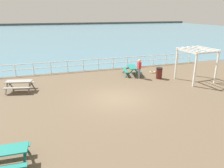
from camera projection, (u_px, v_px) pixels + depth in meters
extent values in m
cube|color=brown|center=(117.00, 100.00, 14.23)|extent=(30.00, 24.00, 0.20)
cube|color=teal|center=(57.00, 32.00, 61.78)|extent=(142.00, 90.00, 0.01)
cube|color=#4C4C47|center=(50.00, 25.00, 100.55)|extent=(142.00, 6.00, 1.80)
cube|color=white|center=(91.00, 60.00, 20.86)|extent=(23.00, 0.06, 0.06)
cube|color=white|center=(91.00, 64.00, 21.01)|extent=(23.00, 0.05, 0.05)
cylinder|color=white|center=(15.00, 71.00, 19.01)|extent=(0.07, 0.07, 1.05)
cylinder|color=white|center=(34.00, 69.00, 19.46)|extent=(0.07, 0.07, 1.05)
cylinder|color=white|center=(51.00, 68.00, 19.90)|extent=(0.07, 0.07, 1.05)
cylinder|color=white|center=(68.00, 67.00, 20.35)|extent=(0.07, 0.07, 1.05)
cylinder|color=white|center=(83.00, 66.00, 20.80)|extent=(0.07, 0.07, 1.05)
cylinder|color=white|center=(99.00, 64.00, 21.25)|extent=(0.07, 0.07, 1.05)
cylinder|color=white|center=(113.00, 63.00, 21.70)|extent=(0.07, 0.07, 1.05)
cylinder|color=white|center=(127.00, 62.00, 22.15)|extent=(0.07, 0.07, 1.05)
cylinder|color=white|center=(141.00, 61.00, 22.59)|extent=(0.07, 0.07, 1.05)
cylinder|color=white|center=(154.00, 60.00, 23.04)|extent=(0.07, 0.07, 1.05)
cylinder|color=white|center=(166.00, 59.00, 23.49)|extent=(0.07, 0.07, 1.05)
cylinder|color=white|center=(178.00, 59.00, 23.94)|extent=(0.07, 0.07, 1.05)
cylinder|color=white|center=(190.00, 58.00, 24.39)|extent=(0.07, 0.07, 1.05)
cube|color=gray|center=(19.00, 81.00, 15.34)|extent=(1.91, 1.09, 0.05)
cube|color=gray|center=(22.00, 82.00, 16.02)|extent=(1.81, 0.66, 0.04)
cube|color=gray|center=(17.00, 88.00, 14.85)|extent=(1.81, 0.66, 0.04)
cube|color=slate|center=(32.00, 84.00, 15.87)|extent=(0.26, 0.79, 0.79)
cube|color=slate|center=(29.00, 87.00, 15.17)|extent=(0.26, 0.79, 0.79)
cube|color=slate|center=(31.00, 85.00, 15.51)|extent=(0.39, 1.48, 0.04)
cube|color=slate|center=(10.00, 85.00, 15.74)|extent=(0.26, 0.79, 0.79)
cube|color=slate|center=(7.00, 88.00, 15.04)|extent=(0.26, 0.79, 0.79)
cube|color=slate|center=(8.00, 86.00, 15.38)|extent=(0.39, 1.48, 0.04)
cube|color=#1E7A70|center=(132.00, 67.00, 19.39)|extent=(1.06, 1.91, 0.05)
cube|color=#1E7A70|center=(125.00, 70.00, 19.42)|extent=(0.63, 1.81, 0.04)
cube|color=#1E7A70|center=(139.00, 70.00, 19.54)|extent=(0.63, 1.81, 0.04)
cube|color=#165B54|center=(127.00, 69.00, 20.21)|extent=(0.79, 0.25, 0.79)
cube|color=#165B54|center=(134.00, 69.00, 20.28)|extent=(0.79, 0.25, 0.79)
cube|color=#165B54|center=(131.00, 68.00, 20.23)|extent=(1.48, 0.38, 0.04)
cube|color=#165B54|center=(130.00, 73.00, 18.74)|extent=(0.79, 0.25, 0.79)
cube|color=#165B54|center=(138.00, 73.00, 18.81)|extent=(0.79, 0.25, 0.79)
cube|color=#165B54|center=(134.00, 73.00, 18.76)|extent=(1.48, 0.38, 0.04)
cube|color=#1E7A70|center=(1.00, 151.00, 7.61)|extent=(1.83, 0.78, 0.05)
cube|color=#1E7A70|center=(6.00, 148.00, 8.28)|extent=(1.81, 0.34, 0.04)
cube|color=#165B54|center=(27.00, 150.00, 8.27)|extent=(0.12, 0.80, 0.79)
cube|color=#165B54|center=(25.00, 162.00, 7.59)|extent=(0.12, 0.80, 0.79)
cube|color=#165B54|center=(26.00, 155.00, 7.92)|extent=(0.13, 1.50, 0.04)
cylinder|color=slate|center=(139.00, 73.00, 18.57)|extent=(0.14, 0.14, 0.85)
cylinder|color=slate|center=(139.00, 74.00, 18.41)|extent=(0.14, 0.14, 0.85)
cube|color=red|center=(139.00, 65.00, 18.26)|extent=(0.23, 0.35, 0.58)
cylinder|color=red|center=(138.00, 64.00, 18.45)|extent=(0.09, 0.09, 0.52)
cylinder|color=red|center=(141.00, 66.00, 18.05)|extent=(0.09, 0.09, 0.52)
sphere|color=beige|center=(140.00, 61.00, 18.13)|extent=(0.23, 0.23, 0.23)
cube|color=white|center=(196.00, 62.00, 18.89)|extent=(0.12, 0.12, 2.50)
cube|color=white|center=(216.00, 68.00, 16.97)|extent=(0.12, 0.12, 2.50)
cube|color=white|center=(176.00, 65.00, 18.09)|extent=(0.12, 0.12, 2.50)
cube|color=white|center=(195.00, 71.00, 16.17)|extent=(0.12, 0.12, 2.50)
cube|color=white|center=(208.00, 49.00, 17.51)|extent=(0.32, 2.44, 0.12)
cube|color=white|center=(187.00, 51.00, 16.71)|extent=(0.32, 2.44, 0.12)
cube|color=white|center=(188.00, 48.00, 18.08)|extent=(2.44, 0.32, 0.12)
cube|color=white|center=(208.00, 53.00, 16.15)|extent=(2.44, 0.32, 0.12)
cube|color=white|center=(187.00, 50.00, 16.67)|extent=(0.29, 2.56, 0.04)
cube|color=white|center=(193.00, 49.00, 16.87)|extent=(0.29, 2.56, 0.04)
cube|color=white|center=(198.00, 49.00, 17.07)|extent=(0.29, 2.56, 0.04)
cube|color=white|center=(203.00, 48.00, 17.28)|extent=(0.29, 2.56, 0.04)
cube|color=white|center=(208.00, 48.00, 17.48)|extent=(0.29, 2.56, 0.04)
cylinder|color=#591E19|center=(159.00, 74.00, 18.39)|extent=(0.52, 0.52, 0.85)
cylinder|color=black|center=(159.00, 68.00, 18.24)|extent=(0.55, 0.55, 0.10)
torus|color=tan|center=(153.00, 72.00, 20.31)|extent=(0.55, 0.55, 0.11)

